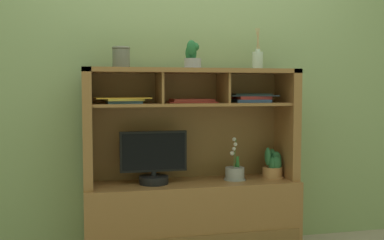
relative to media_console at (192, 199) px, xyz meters
The scene contains 11 objects.
back_wall 1.02m from the media_console, 90.00° to the left, with size 6.00×0.02×2.80m, color #889D69.
media_console is the anchor object (origin of this frame).
tv_monitor 0.39m from the media_console, behind, with size 0.45×0.20×0.36m.
potted_orchid 0.36m from the media_console, ahead, with size 0.15×0.15×0.30m.
potted_fern 0.63m from the media_console, ahead, with size 0.16×0.16×0.22m.
magazine_stack_left 0.84m from the media_console, behind, with size 0.37×0.25×0.04m.
magazine_stack_centre 0.68m from the media_console, 75.82° to the left, with size 0.34×0.22×0.03m.
magazine_stack_right 0.83m from the media_console, ahead, with size 0.35×0.24×0.06m.
diffuser_bottle 1.08m from the media_console, ahead, with size 0.08×0.08×0.29m.
potted_succulent 0.99m from the media_console, 95.36° to the right, with size 0.13×0.13×0.19m.
ceramic_vase 1.09m from the media_console, behind, with size 0.12×0.12×0.14m.
Camera 1 is at (-0.71, -3.07, 1.18)m, focal length 42.92 mm.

